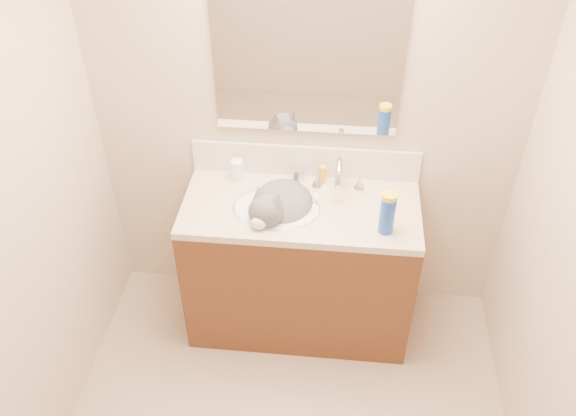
% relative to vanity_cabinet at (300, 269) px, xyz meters
% --- Properties ---
extents(room_shell, '(2.24, 2.54, 2.52)m').
position_rel_vanity_cabinet_xyz_m(room_shell, '(0.00, -0.97, 1.08)').
color(room_shell, '#BEAA8D').
rests_on(room_shell, ground).
extents(vanity_cabinet, '(1.20, 0.55, 0.82)m').
position_rel_vanity_cabinet_xyz_m(vanity_cabinet, '(0.00, 0.00, 0.00)').
color(vanity_cabinet, '#4C2814').
rests_on(vanity_cabinet, ground).
extents(counter_slab, '(1.20, 0.55, 0.04)m').
position_rel_vanity_cabinet_xyz_m(counter_slab, '(0.00, 0.00, 0.43)').
color(counter_slab, beige).
rests_on(counter_slab, vanity_cabinet).
extents(basin, '(0.45, 0.36, 0.14)m').
position_rel_vanity_cabinet_xyz_m(basin, '(-0.12, -0.03, 0.38)').
color(basin, silver).
rests_on(basin, vanity_cabinet).
extents(faucet, '(0.28, 0.20, 0.21)m').
position_rel_vanity_cabinet_xyz_m(faucet, '(0.18, 0.14, 0.54)').
color(faucet, silver).
rests_on(faucet, counter_slab).
extents(cat, '(0.44, 0.49, 0.34)m').
position_rel_vanity_cabinet_xyz_m(cat, '(-0.11, -0.01, 0.43)').
color(cat, '#4C494C').
rests_on(cat, basin).
extents(backsplash, '(1.20, 0.02, 0.18)m').
position_rel_vanity_cabinet_xyz_m(backsplash, '(0.00, 0.26, 0.54)').
color(backsplash, silver).
rests_on(backsplash, counter_slab).
extents(mirror, '(0.90, 0.02, 0.80)m').
position_rel_vanity_cabinet_xyz_m(mirror, '(0.00, 0.26, 1.13)').
color(mirror, white).
rests_on(mirror, room_shell).
extents(pill_bottle, '(0.08, 0.08, 0.12)m').
position_rel_vanity_cabinet_xyz_m(pill_bottle, '(-0.35, 0.18, 0.51)').
color(pill_bottle, white).
rests_on(pill_bottle, counter_slab).
extents(pill_label, '(0.07, 0.07, 0.04)m').
position_rel_vanity_cabinet_xyz_m(pill_label, '(-0.35, 0.18, 0.50)').
color(pill_label, orange).
rests_on(pill_label, pill_bottle).
extents(silver_jar, '(0.08, 0.08, 0.07)m').
position_rel_vanity_cabinet_xyz_m(silver_jar, '(-0.04, 0.22, 0.48)').
color(silver_jar, '#B7B7BC').
rests_on(silver_jar, counter_slab).
extents(amber_bottle, '(0.05, 0.05, 0.10)m').
position_rel_vanity_cabinet_xyz_m(amber_bottle, '(0.09, 0.21, 0.50)').
color(amber_bottle, gold).
rests_on(amber_bottle, counter_slab).
extents(toothbrush, '(0.03, 0.14, 0.01)m').
position_rel_vanity_cabinet_xyz_m(toothbrush, '(0.07, 0.03, 0.45)').
color(toothbrush, white).
rests_on(toothbrush, counter_slab).
extents(toothbrush_head, '(0.02, 0.03, 0.02)m').
position_rel_vanity_cabinet_xyz_m(toothbrush_head, '(0.07, 0.03, 0.46)').
color(toothbrush_head, '#6890DE').
rests_on(toothbrush_head, counter_slab).
extents(spray_can, '(0.09, 0.09, 0.20)m').
position_rel_vanity_cabinet_xyz_m(spray_can, '(0.42, -0.15, 0.55)').
color(spray_can, '#1943B0').
rests_on(spray_can, counter_slab).
extents(spray_cap, '(0.09, 0.09, 0.04)m').
position_rel_vanity_cabinet_xyz_m(spray_cap, '(0.42, -0.15, 0.65)').
color(spray_cap, yellow).
rests_on(spray_cap, spray_can).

